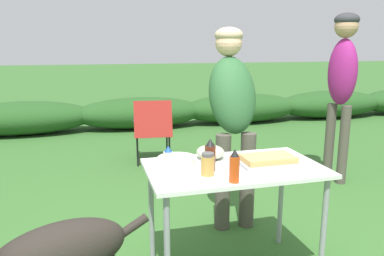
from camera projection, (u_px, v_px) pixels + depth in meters
shrub_hedge at (140, 113)px, 6.85m from camera, size 14.40×0.90×0.56m
folding_table at (234, 178)px, 2.36m from camera, size 1.10×0.64×0.74m
food_tray at (268, 160)px, 2.39m from camera, size 0.37×0.23×0.06m
plate_stack at (177, 160)px, 2.40m from camera, size 0.25×0.25×0.04m
mixing_bowl at (210, 152)px, 2.50m from camera, size 0.19×0.19×0.09m
paper_cup_stack at (187, 170)px, 2.07m from camera, size 0.08×0.08×0.13m
mayo_bottle at (168, 160)px, 2.22m from camera, size 0.06×0.06×0.16m
spice_jar at (208, 164)px, 2.18m from camera, size 0.08×0.08×0.13m
hot_sauce_bottle at (234, 167)px, 2.05m from camera, size 0.06×0.06×0.19m
bbq_sauce_bottle at (210, 156)px, 2.25m from camera, size 0.07×0.07×0.20m
standing_person_with_beanie at (232, 105)px, 3.03m from camera, size 0.41×0.51×1.63m
standing_person_in_navy_coat at (342, 75)px, 3.95m from camera, size 0.32×0.38×1.81m
camp_chair_green_behind_table at (153, 128)px, 4.71m from camera, size 0.54×0.64×0.83m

